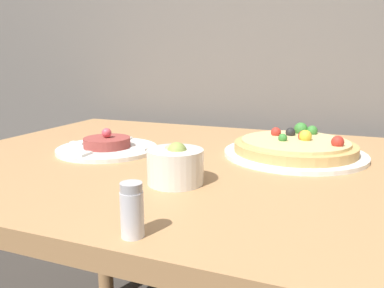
% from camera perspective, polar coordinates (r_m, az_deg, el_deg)
% --- Properties ---
extents(dining_table, '(1.27, 0.87, 0.75)m').
position_cam_1_polar(dining_table, '(0.87, 3.17, -8.71)').
color(dining_table, '#AD7F51').
rests_on(dining_table, ground_plane).
extents(pizza_plate, '(0.33, 0.33, 0.07)m').
position_cam_1_polar(pizza_plate, '(0.92, 15.40, -0.57)').
color(pizza_plate, white).
rests_on(pizza_plate, dining_table).
extents(tartare_plate, '(0.25, 0.25, 0.06)m').
position_cam_1_polar(tartare_plate, '(0.96, -12.79, -0.37)').
color(tartare_plate, white).
rests_on(tartare_plate, dining_table).
extents(small_bowl, '(0.10, 0.10, 0.08)m').
position_cam_1_polar(small_bowl, '(0.68, -2.57, -3.15)').
color(small_bowl, silver).
rests_on(small_bowl, dining_table).
extents(salt_shaker, '(0.03, 0.03, 0.07)m').
position_cam_1_polar(salt_shaker, '(0.49, -9.13, -9.94)').
color(salt_shaker, silver).
rests_on(salt_shaker, dining_table).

